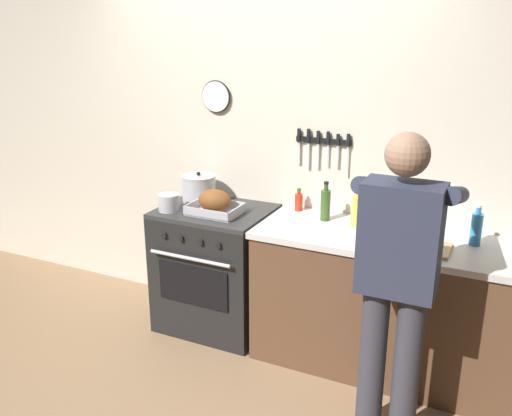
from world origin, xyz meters
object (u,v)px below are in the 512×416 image
at_px(bottle_hot_sauce, 299,202).
at_px(bottle_cooking_oil, 357,210).
at_px(person_cook, 398,273).
at_px(roasting_pan, 215,203).
at_px(bottle_vinegar, 368,213).
at_px(saucepan, 169,202).
at_px(cutting_board, 418,247).
at_px(bottle_dish_soap, 476,228).
at_px(bottle_olive_oil, 325,204).
at_px(stock_pot, 199,188).
at_px(stove, 216,268).

xyz_separation_m(bottle_hot_sauce, bottle_cooking_oil, (0.45, -0.13, 0.04)).
height_order(person_cook, bottle_hot_sauce, person_cook).
relative_size(roasting_pan, bottle_vinegar, 1.29).
relative_size(saucepan, cutting_board, 0.41).
bearing_deg(person_cook, bottle_dish_soap, -36.39).
distance_m(bottle_hot_sauce, bottle_olive_oil, 0.26).
relative_size(bottle_dish_soap, bottle_olive_oil, 0.94).
height_order(roasting_pan, bottle_vinegar, bottle_vinegar).
xyz_separation_m(stock_pot, cutting_board, (1.61, -0.24, -0.09)).
relative_size(bottle_hot_sauce, bottle_olive_oil, 0.61).
distance_m(stove, cutting_board, 1.49).
xyz_separation_m(person_cook, bottle_hot_sauce, (-0.86, 0.85, 0.01)).
xyz_separation_m(cutting_board, bottle_vinegar, (-0.35, 0.17, 0.10)).
height_order(stove, bottle_vinegar, bottle_vinegar).
distance_m(stock_pot, saucepan, 0.29).
distance_m(person_cook, roasting_pan, 1.45).
bearing_deg(person_cook, cutting_board, -14.60).
relative_size(roasting_pan, bottle_dish_soap, 1.44).
distance_m(saucepan, bottle_dish_soap, 1.98).
bearing_deg(bottle_cooking_oil, stove, -174.44).
xyz_separation_m(roasting_pan, bottle_cooking_oil, (0.93, 0.18, 0.03)).
distance_m(person_cook, bottle_hot_sauce, 1.21).
bearing_deg(saucepan, stove, 30.86).
xyz_separation_m(roasting_pan, bottle_vinegar, (1.01, 0.13, 0.04)).
relative_size(stove, bottle_cooking_oil, 3.58).
bearing_deg(bottle_dish_soap, roasting_pan, -174.28).
xyz_separation_m(stove, person_cook, (1.40, -0.62, 0.50)).
height_order(stock_pot, bottle_vinegar, bottle_vinegar).
distance_m(person_cook, stock_pot, 1.76).
bearing_deg(roasting_pan, saucepan, -166.64).
relative_size(bottle_cooking_oil, bottle_olive_oil, 0.96).
bearing_deg(bottle_cooking_oil, bottle_hot_sauce, 163.42).
height_order(stove, saucepan, saucepan).
bearing_deg(bottle_hot_sauce, bottle_vinegar, -18.86).
bearing_deg(cutting_board, bottle_dish_soap, 34.91).
relative_size(cutting_board, bottle_cooking_oil, 1.43).
bearing_deg(cutting_board, stove, 175.16).
relative_size(roasting_pan, bottle_cooking_oil, 1.40).
height_order(person_cook, bottle_dish_soap, person_cook).
height_order(cutting_board, bottle_vinegar, bottle_vinegar).
xyz_separation_m(stove, bottle_hot_sauce, (0.54, 0.23, 0.51)).
xyz_separation_m(cutting_board, bottle_cooking_oil, (-0.43, 0.22, 0.09)).
xyz_separation_m(stove, bottle_vinegar, (1.07, 0.05, 0.56)).
relative_size(saucepan, bottle_cooking_oil, 0.59).
distance_m(bottle_cooking_oil, bottle_dish_soap, 0.71).
height_order(stove, roasting_pan, roasting_pan).
bearing_deg(roasting_pan, stove, 122.41).
relative_size(roasting_pan, bottle_olive_oil, 1.35).
relative_size(person_cook, bottle_olive_oil, 6.35).
distance_m(bottle_hot_sauce, bottle_vinegar, 0.56).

